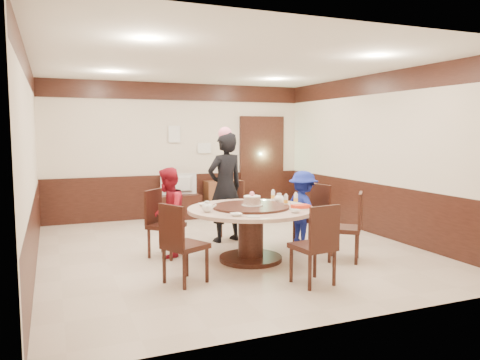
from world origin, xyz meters
name	(u,v)px	position (x,y,z in m)	size (l,w,h in m)	color
room	(230,179)	(0.01, 0.01, 1.08)	(6.00, 6.04, 2.84)	beige
banquet_table	(251,223)	(0.05, -0.70, 0.53)	(1.76, 1.76, 0.78)	black
chair_0	(311,227)	(1.29, -0.27, 0.30)	(0.53, 0.52, 0.97)	black
chair_1	(231,222)	(0.26, 0.59, 0.30)	(0.57, 0.58, 0.97)	black
chair_2	(165,236)	(-1.01, -0.03, 0.30)	(0.62, 0.62, 0.97)	black
chair_3	(184,258)	(-1.08, -1.31, 0.30)	(0.59, 0.59, 0.97)	black
chair_4	(314,259)	(0.34, -1.93, 0.30)	(0.49, 0.50, 0.97)	black
chair_5	(346,239)	(1.29, -1.20, 0.30)	(0.62, 0.62, 0.97)	black
person_standing	(225,187)	(0.13, 0.53, 0.90)	(0.65, 0.43, 1.79)	black
person_red	(168,212)	(-0.97, -0.05, 0.65)	(0.63, 0.49, 1.29)	maroon
person_blue	(303,210)	(1.09, -0.34, 0.60)	(0.78, 0.45, 1.20)	navy
birthday_cake	(252,201)	(0.08, -0.68, 0.85)	(0.29, 0.29, 0.20)	white
teapot_left	(207,208)	(-0.62, -0.80, 0.81)	(0.17, 0.15, 0.13)	white
teapot_right	(279,199)	(0.62, -0.45, 0.81)	(0.17, 0.15, 0.13)	white
bowl_0	(204,205)	(-0.51, -0.31, 0.77)	(0.16, 0.16, 0.04)	white
bowl_1	(295,211)	(0.43, -1.29, 0.77)	(0.14, 0.14, 0.04)	white
bowl_2	(236,215)	(-0.37, -1.21, 0.77)	(0.15, 0.15, 0.04)	white
bowl_3	(295,205)	(0.69, -0.83, 0.77)	(0.15, 0.15, 0.05)	white
saucer_near	(253,216)	(-0.20, -1.35, 0.76)	(0.18, 0.18, 0.01)	white
saucer_far	(265,201)	(0.50, -0.20, 0.76)	(0.18, 0.18, 0.01)	white
shrimp_platter	(301,207)	(0.63, -1.08, 0.78)	(0.30, 0.20, 0.06)	white
bottle_0	(286,201)	(0.57, -0.77, 0.83)	(0.06, 0.06, 0.16)	silver
bottle_1	(296,199)	(0.77, -0.68, 0.83)	(0.06, 0.06, 0.16)	silver
bottle_2	(273,196)	(0.61, -0.26, 0.83)	(0.06, 0.06, 0.16)	silver
tv_stand	(180,207)	(-0.07, 2.75, 0.25)	(0.85, 0.45, 0.50)	black
television	(179,184)	(-0.07, 2.75, 0.72)	(0.75, 0.10, 0.43)	gray
side_cabinet	(224,198)	(0.92, 2.78, 0.38)	(0.80, 0.40, 0.75)	brown
thermos	(226,172)	(0.97, 2.78, 0.94)	(0.15, 0.15, 0.38)	silver
notice_left	(174,134)	(-0.10, 2.96, 1.75)	(0.25, 0.00, 0.35)	white
notice_right	(204,148)	(0.55, 2.96, 1.45)	(0.30, 0.00, 0.22)	white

